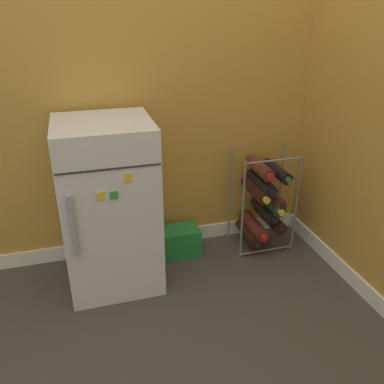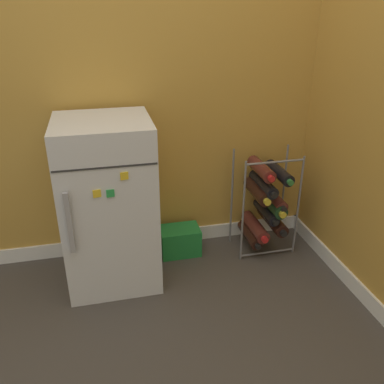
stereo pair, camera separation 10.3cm
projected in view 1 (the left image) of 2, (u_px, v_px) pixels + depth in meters
The scene contains 5 objects.
ground_plane at pixel (211, 315), 1.99m from camera, with size 14.00×14.00×0.00m, color #423D38.
wall_back at pixel (171, 35), 2.11m from camera, with size 6.63×0.07×2.50m.
mini_fridge at pixel (110, 206), 2.08m from camera, with size 0.47×0.49×0.89m.
wine_rack at pixel (263, 201), 2.44m from camera, with size 0.35×0.32×0.62m.
soda_box at pixel (179, 241), 2.46m from camera, with size 0.24×0.16×0.17m.
Camera 1 is at (-0.52, -1.46, 1.39)m, focal length 38.00 mm.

